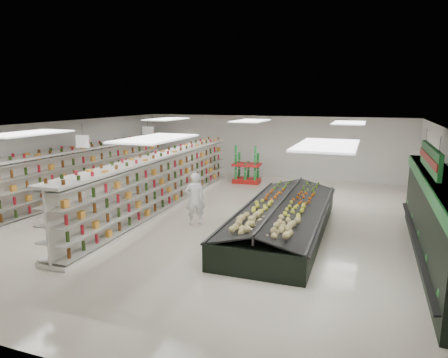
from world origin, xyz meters
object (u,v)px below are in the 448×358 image
at_px(gondola_left, 75,178).
at_px(soda_endcap, 247,166).
at_px(shopper_background, 155,173).
at_px(produce_island, 283,217).
at_px(shopper_main, 195,199).
at_px(gondola_center, 163,183).

distance_m(gondola_left, soda_endcap, 7.99).
xyz_separation_m(soda_endcap, shopper_background, (-3.43, -2.98, -0.05)).
relative_size(produce_island, shopper_main, 4.13).
relative_size(shopper_main, shopper_background, 1.12).
distance_m(gondola_left, shopper_background, 3.52).
distance_m(soda_endcap, shopper_background, 4.54).
distance_m(soda_endcap, shopper_main, 6.94).
height_order(produce_island, shopper_background, shopper_background).
relative_size(produce_island, soda_endcap, 4.22).
bearing_deg(shopper_background, gondola_left, 163.36).
xyz_separation_m(produce_island, shopper_background, (-6.64, 3.69, 0.29)).
distance_m(gondola_left, produce_island, 8.68).
height_order(produce_island, shopper_main, shopper_main).
bearing_deg(gondola_center, gondola_left, -175.63).
xyz_separation_m(produce_island, soda_endcap, (-3.21, 6.67, 0.34)).
bearing_deg(soda_endcap, shopper_background, -139.01).
height_order(gondola_center, produce_island, gondola_center).
xyz_separation_m(gondola_center, shopper_background, (-1.78, 2.51, -0.17)).
bearing_deg(soda_endcap, gondola_center, -106.69).
bearing_deg(shopper_background, produce_island, -101.34).
xyz_separation_m(shopper_main, shopper_background, (-3.76, 3.96, -0.09)).
xyz_separation_m(gondola_left, gondola_center, (3.77, 0.39, -0.03)).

